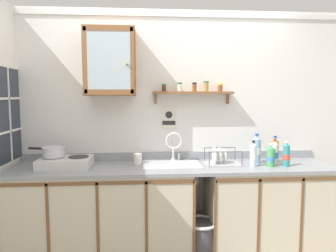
# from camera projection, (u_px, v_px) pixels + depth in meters

# --- Properties ---
(back_wall) EXTENTS (3.65, 0.07, 2.43)m
(back_wall) POSITION_uv_depth(u_px,v_px,m) (172.00, 129.00, 3.19)
(back_wall) COLOR white
(back_wall) RESTS_ON ground
(lower_cabinet_run) EXTENTS (1.67, 0.60, 0.88)m
(lower_cabinet_run) POSITION_uv_depth(u_px,v_px,m) (103.00, 215.00, 2.90)
(lower_cabinet_run) COLOR black
(lower_cabinet_run) RESTS_ON ground
(lower_cabinet_run_right) EXTENTS (1.20, 0.60, 0.88)m
(lower_cabinet_run_right) POSITION_uv_depth(u_px,v_px,m) (267.00, 211.00, 3.02)
(lower_cabinet_run_right) COLOR black
(lower_cabinet_run_right) RESTS_ON ground
(countertop) EXTENTS (3.01, 0.62, 0.03)m
(countertop) POSITION_uv_depth(u_px,v_px,m) (174.00, 167.00, 2.91)
(countertop) COLOR gray
(countertop) RESTS_ON lower_cabinet_run
(backsplash) EXTENTS (3.01, 0.02, 0.08)m
(backsplash) POSITION_uv_depth(u_px,v_px,m) (172.00, 156.00, 3.18)
(backsplash) COLOR gray
(backsplash) RESTS_ON countertop
(sink) EXTENTS (0.55, 0.41, 0.45)m
(sink) POSITION_uv_depth(u_px,v_px,m) (172.00, 168.00, 2.94)
(sink) COLOR silver
(sink) RESTS_ON countertop
(hot_plate_stove) EXTENTS (0.47, 0.34, 0.10)m
(hot_plate_stove) POSITION_uv_depth(u_px,v_px,m) (66.00, 162.00, 2.84)
(hot_plate_stove) COLOR silver
(hot_plate_stove) RESTS_ON countertop
(saucepan) EXTENTS (0.35, 0.21, 0.09)m
(saucepan) POSITION_uv_depth(u_px,v_px,m) (53.00, 151.00, 2.85)
(saucepan) COLOR silver
(saucepan) RESTS_ON hot_plate_stove
(bottle_water_blue_0) EXTENTS (0.09, 0.09, 0.29)m
(bottle_water_blue_0) POSITION_uv_depth(u_px,v_px,m) (256.00, 150.00, 3.02)
(bottle_water_blue_0) COLOR #8CB7E0
(bottle_water_blue_0) RESTS_ON countertop
(bottle_water_clear_1) EXTENTS (0.06, 0.06, 0.24)m
(bottle_water_clear_1) POSITION_uv_depth(u_px,v_px,m) (253.00, 155.00, 2.87)
(bottle_water_clear_1) COLOR silver
(bottle_water_clear_1) RESTS_ON countertop
(bottle_opaque_white_2) EXTENTS (0.07, 0.07, 0.25)m
(bottle_opaque_white_2) POSITION_uv_depth(u_px,v_px,m) (275.00, 153.00, 2.94)
(bottle_opaque_white_2) COLOR white
(bottle_opaque_white_2) RESTS_ON countertop
(bottle_detergent_teal_3) EXTENTS (0.06, 0.06, 0.24)m
(bottle_detergent_teal_3) POSITION_uv_depth(u_px,v_px,m) (286.00, 155.00, 2.87)
(bottle_detergent_teal_3) COLOR teal
(bottle_detergent_teal_3) RESTS_ON countertop
(bottle_soda_green_4) EXTENTS (0.07, 0.07, 0.22)m
(bottle_soda_green_4) POSITION_uv_depth(u_px,v_px,m) (271.00, 156.00, 2.87)
(bottle_soda_green_4) COLOR #4CB266
(bottle_soda_green_4) RESTS_ON countertop
(bottle_juice_amber_5) EXTENTS (0.08, 0.08, 0.26)m
(bottle_juice_amber_5) POSITION_uv_depth(u_px,v_px,m) (275.00, 150.00, 3.07)
(bottle_juice_amber_5) COLOR gold
(bottle_juice_amber_5) RESTS_ON countertop
(dish_rack) EXTENTS (0.34, 0.25, 0.17)m
(dish_rack) POSITION_uv_depth(u_px,v_px,m) (221.00, 160.00, 2.96)
(dish_rack) COLOR #B2B2B7
(dish_rack) RESTS_ON countertop
(mug) EXTENTS (0.08, 0.12, 0.11)m
(mug) POSITION_uv_depth(u_px,v_px,m) (137.00, 159.00, 2.95)
(mug) COLOR white
(mug) RESTS_ON countertop
(wall_cabinet) EXTENTS (0.48, 0.31, 0.63)m
(wall_cabinet) POSITION_uv_depth(u_px,v_px,m) (110.00, 62.00, 2.91)
(wall_cabinet) COLOR brown
(spice_shelf) EXTENTS (0.80, 0.14, 0.23)m
(spice_shelf) POSITION_uv_depth(u_px,v_px,m) (193.00, 91.00, 3.08)
(spice_shelf) COLOR brown
(warning_sign) EXTENTS (0.16, 0.01, 0.24)m
(warning_sign) POSITION_uv_depth(u_px,v_px,m) (169.00, 118.00, 3.15)
(warning_sign) COLOR silver
(window) EXTENTS (0.03, 0.79, 0.90)m
(window) POSITION_uv_depth(u_px,v_px,m) (2.00, 116.00, 2.67)
(window) COLOR #262D38
(trash_bin) EXTENTS (0.32, 0.32, 0.42)m
(trash_bin) POSITION_uv_depth(u_px,v_px,m) (201.00, 241.00, 2.86)
(trash_bin) COLOR #4C4C51
(trash_bin) RESTS_ON ground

